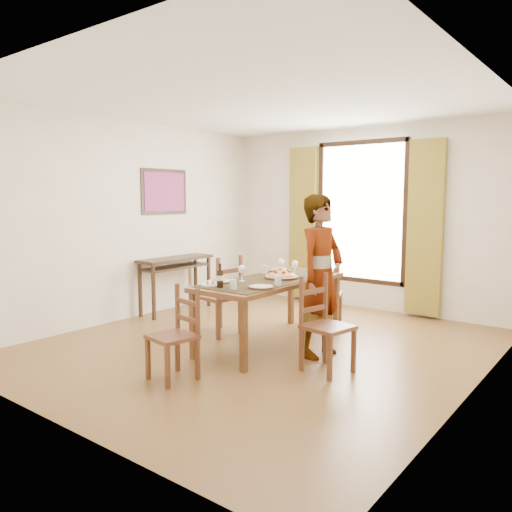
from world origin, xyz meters
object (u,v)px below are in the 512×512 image
Objects in this scene: console_table at (176,265)px; pasta_platter at (282,274)px; man at (321,276)px; dining_table at (271,285)px.

console_table is 3.00× the size of pasta_platter.
console_table is 2.77m from man.
man is (2.72, -0.50, 0.17)m from console_table.
pasta_platter is at bearing 60.35° from dining_table.
dining_table is at bearing -13.29° from console_table.
dining_table is 0.18m from pasta_platter.
man is 4.26× the size of pasta_platter.
console_table is 2.18m from pasta_platter.
dining_table is (2.08, -0.49, 0.00)m from console_table.
console_table is at bearing 166.71° from dining_table.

